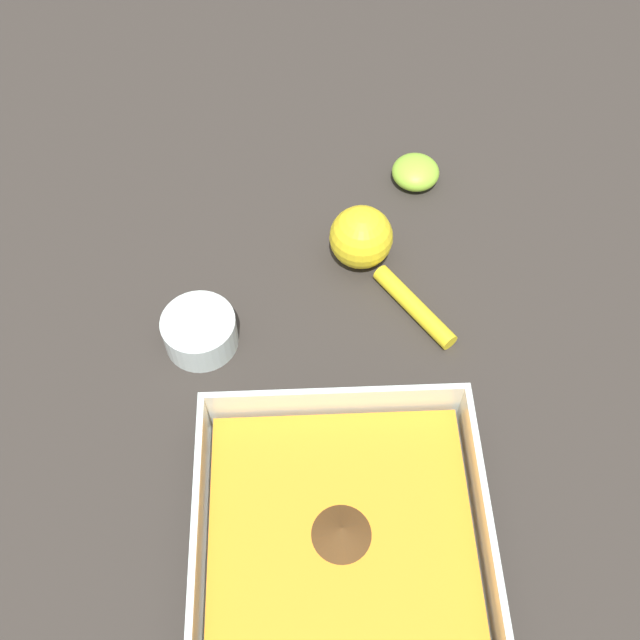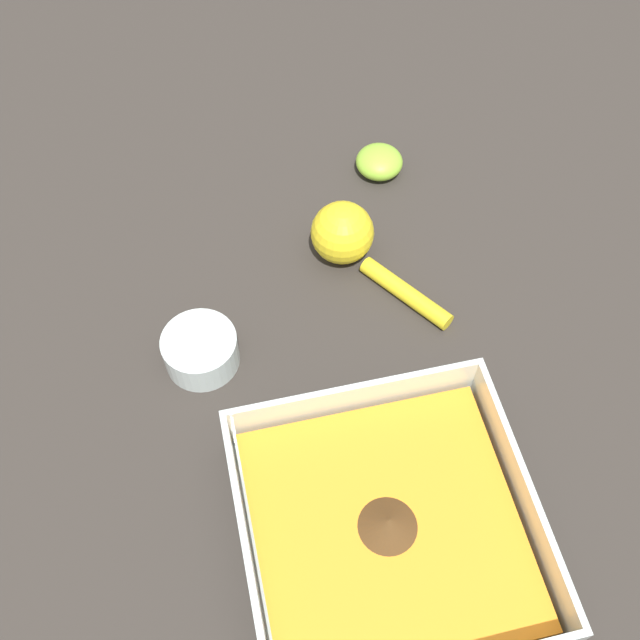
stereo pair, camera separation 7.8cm
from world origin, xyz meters
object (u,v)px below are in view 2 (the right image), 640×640
object	(u,v)px
square_dish	(386,532)
lemon_squeezer	(349,239)
lemon_half	(379,162)
spice_bowl	(201,351)

from	to	relation	value
square_dish	lemon_squeezer	world-z (taller)	same
lemon_squeezer	lemon_half	xyz separation A→B (m)	(-0.07, -0.13, -0.02)
square_dish	lemon_half	xyz separation A→B (m)	(-0.12, -0.45, -0.01)
spice_bowl	lemon_half	xyz separation A→B (m)	(-0.26, -0.23, -0.00)
square_dish	lemon_squeezer	distance (m)	0.33
square_dish	lemon_squeezer	size ratio (longest dim) A/B	1.51
spice_bowl	lemon_half	world-z (taller)	spice_bowl
spice_bowl	lemon_half	size ratio (longest dim) A/B	1.34
spice_bowl	lemon_squeezer	xyz separation A→B (m)	(-0.18, -0.10, 0.01)
spice_bowl	square_dish	bearing A→B (deg)	121.04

